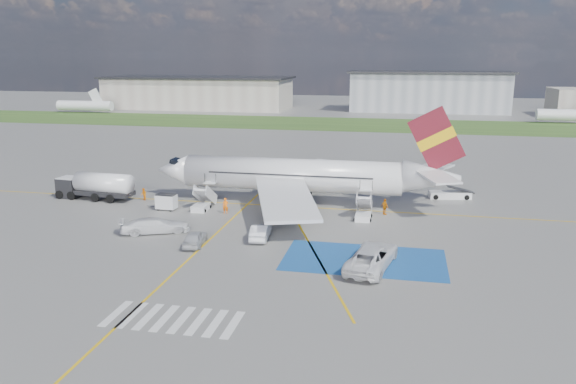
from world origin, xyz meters
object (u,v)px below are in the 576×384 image
gpu_cart (166,203)px  car_silver_a (195,238)px  van_white_b (155,223)px  airliner (304,175)px  fuel_tanker (96,188)px  van_white_a (372,253)px  belt_loader (450,195)px  car_silver_b (261,231)px

gpu_cart → car_silver_a: gpu_cart is taller
car_silver_a → van_white_b: size_ratio=0.81×
airliner → van_white_b: bearing=-130.8°
fuel_tanker → gpu_cart: bearing=-9.9°
airliner → van_white_a: 21.73m
airliner → gpu_cart: airliner is taller
fuel_tanker → belt_loader: 43.94m
fuel_tanker → van_white_b: size_ratio=1.95×
fuel_tanker → gpu_cart: size_ratio=4.34×
belt_loader → car_silver_a: size_ratio=1.34×
belt_loader → car_silver_a: bearing=-145.9°
belt_loader → van_white_a: size_ratio=0.85×
fuel_tanker → van_white_a: 38.35m
gpu_cart → van_white_a: (24.24, -13.36, 0.39)m
fuel_tanker → van_white_a: (34.77, -16.18, -0.18)m
gpu_cart → belt_loader: (32.40, 12.12, -0.43)m
gpu_cart → belt_loader: 34.60m
fuel_tanker → car_silver_b: bearing=-19.5°
car_silver_b → car_silver_a: bearing=23.8°
van_white_a → van_white_b: van_white_a is taller
van_white_a → van_white_b: bearing=-2.0°
gpu_cart → car_silver_b: gpu_cart is taller
belt_loader → van_white_b: van_white_b is taller
car_silver_a → car_silver_b: bearing=-157.2°
car_silver_a → van_white_a: 16.68m
gpu_cart → van_white_a: bearing=-25.9°
car_silver_a → car_silver_b: 6.35m
fuel_tanker → van_white_a: size_ratio=1.53×
fuel_tanker → car_silver_b: 26.15m
car_silver_b → van_white_b: size_ratio=0.88×
gpu_cart → belt_loader: size_ratio=0.41×
airliner → fuel_tanker: airliner is taller
fuel_tanker → van_white_b: bearing=-35.6°
van_white_b → fuel_tanker: bearing=25.6°
car_silver_a → van_white_b: (-5.27, 2.85, 0.29)m
fuel_tanker → belt_loader: fuel_tanker is taller
car_silver_b → van_white_a: van_white_a is taller
car_silver_a → gpu_cart: bearing=-62.1°
van_white_a → van_white_b: size_ratio=1.28×
fuel_tanker → car_silver_a: fuel_tanker is taller
gpu_cart → car_silver_b: bearing=-28.4°
van_white_a → gpu_cart: bearing=-17.9°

